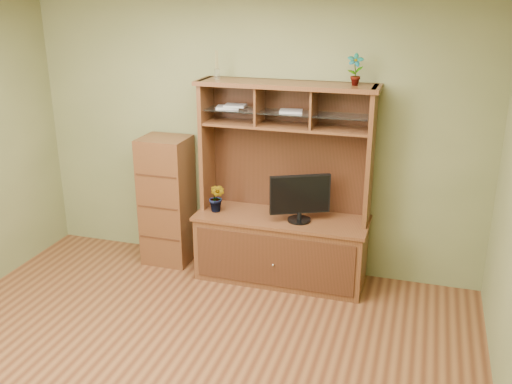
% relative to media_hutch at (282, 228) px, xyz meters
% --- Properties ---
extents(room, '(4.54, 4.04, 2.74)m').
position_rel_media_hutch_xyz_m(room, '(-0.38, -1.73, 0.83)').
color(room, '#4F2816').
rests_on(room, ground).
extents(media_hutch, '(1.66, 0.61, 1.90)m').
position_rel_media_hutch_xyz_m(media_hutch, '(0.00, 0.00, 0.00)').
color(media_hutch, '#4D2716').
rests_on(media_hutch, room).
extents(monitor, '(0.52, 0.28, 0.44)m').
position_rel_media_hutch_xyz_m(monitor, '(0.18, -0.08, 0.36)').
color(monitor, black).
rests_on(monitor, media_hutch).
extents(orchid_plant, '(0.18, 0.16, 0.29)m').
position_rel_media_hutch_xyz_m(orchid_plant, '(-0.63, -0.08, 0.27)').
color(orchid_plant, '#34591E').
rests_on(orchid_plant, media_hutch).
extents(top_plant, '(0.15, 0.11, 0.27)m').
position_rel_media_hutch_xyz_m(top_plant, '(0.60, 0.08, 1.51)').
color(top_plant, '#355E21').
rests_on(top_plant, media_hutch).
extents(reed_diffuser, '(0.05, 0.05, 0.26)m').
position_rel_media_hutch_xyz_m(reed_diffuser, '(-0.66, 0.08, 1.48)').
color(reed_diffuser, silver).
rests_on(reed_diffuser, media_hutch).
extents(magazines, '(0.84, 0.20, 0.04)m').
position_rel_media_hutch_xyz_m(magazines, '(-0.34, 0.08, 1.13)').
color(magazines, silver).
rests_on(magazines, media_hutch).
extents(side_cabinet, '(0.47, 0.43, 1.31)m').
position_rel_media_hutch_xyz_m(side_cabinet, '(-1.22, 0.04, 0.13)').
color(side_cabinet, '#4D2716').
rests_on(side_cabinet, room).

